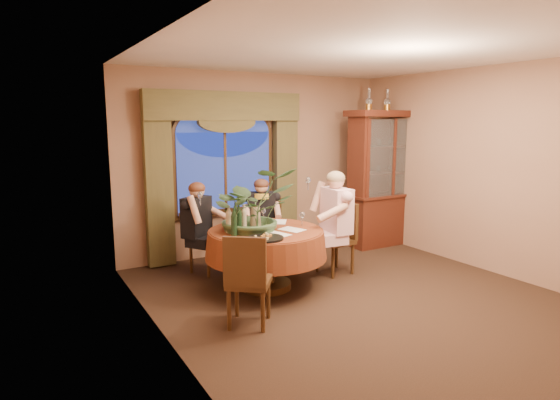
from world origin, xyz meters
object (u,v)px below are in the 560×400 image
dining_table (266,259)px  stoneware_vase (255,217)px  wine_bottle_4 (244,218)px  wine_bottle_3 (234,222)px  oil_lamp_right (405,100)px  person_pink (336,225)px  chair_back (208,238)px  person_back (197,230)px  wine_bottle_0 (236,216)px  chair_front_left (249,279)px  oil_lamp_center (387,100)px  oil_lamp_left (369,99)px  person_scarf (261,221)px  centerpiece_plant (252,177)px  wine_bottle_2 (239,219)px  chair_back_right (267,232)px  olive_bowl (270,228)px  china_cabinet (384,179)px  wine_bottle_1 (229,219)px  chair_right (335,239)px

dining_table → stoneware_vase: bearing=124.2°
wine_bottle_4 → wine_bottle_3: bearing=-141.5°
oil_lamp_right → person_pink: oil_lamp_right is taller
chair_back → person_back: bearing=-0.2°
oil_lamp_right → wine_bottle_0: oil_lamp_right is taller
chair_front_left → oil_lamp_center: bearing=65.0°
oil_lamp_left → oil_lamp_right: same height
oil_lamp_right → person_scarf: 3.23m
centerpiece_plant → oil_lamp_left: bearing=18.0°
dining_table → chair_back: (-0.39, 0.94, 0.10)m
oil_lamp_right → stoneware_vase: oil_lamp_right is taller
wine_bottle_2 → wine_bottle_4: same height
chair_back_right → olive_bowl: chair_back_right is taller
dining_table → oil_lamp_left: oil_lamp_left is taller
dining_table → chair_back: chair_back is taller
china_cabinet → person_pink: 2.04m
oil_lamp_left → olive_bowl: size_ratio=2.07×
olive_bowl → wine_bottle_0: size_ratio=0.50×
oil_lamp_left → person_scarf: 2.62m
stoneware_vase → wine_bottle_0: 0.25m
china_cabinet → chair_front_left: 3.88m
stoneware_vase → wine_bottle_1: wine_bottle_1 is taller
chair_back_right → wine_bottle_2: size_ratio=2.91×
oil_lamp_center → wine_bottle_4: bearing=-164.1°
person_pink → wine_bottle_3: 1.50m
stoneware_vase → wine_bottle_3: (-0.40, -0.23, 0.03)m
chair_back_right → wine_bottle_0: size_ratio=2.91×
wine_bottle_3 → oil_lamp_center: bearing=17.5°
stoneware_vase → dining_table: bearing=-55.8°
chair_front_left → person_back: 1.72m
wine_bottle_4 → wine_bottle_2: bearing=-157.2°
chair_back_right → wine_bottle_0: wine_bottle_0 is taller
olive_bowl → centerpiece_plant: bearing=141.8°
dining_table → chair_back_right: size_ratio=1.56×
dining_table → person_scarf: person_scarf is taller
oil_lamp_center → wine_bottle_1: (-3.21, -0.84, -1.49)m
chair_back_right → centerpiece_plant: bearing=80.2°
wine_bottle_4 → person_scarf: bearing=51.4°
wine_bottle_4 → person_pink: bearing=-5.9°
oil_lamp_left → wine_bottle_1: bearing=-163.5°
wine_bottle_2 → chair_back: bearing=91.8°
wine_bottle_0 → centerpiece_plant: bearing=-33.7°
person_pink → wine_bottle_4: bearing=89.0°
person_back → wine_bottle_2: 0.92m
oil_lamp_center → chair_front_left: oil_lamp_center is taller
wine_bottle_4 → oil_lamp_center: bearing=15.9°
chair_right → person_scarf: size_ratio=0.76×
wine_bottle_1 → centerpiece_plant: bearing=4.8°
person_back → wine_bottle_2: bearing=70.8°
wine_bottle_1 → stoneware_vase: bearing=7.5°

